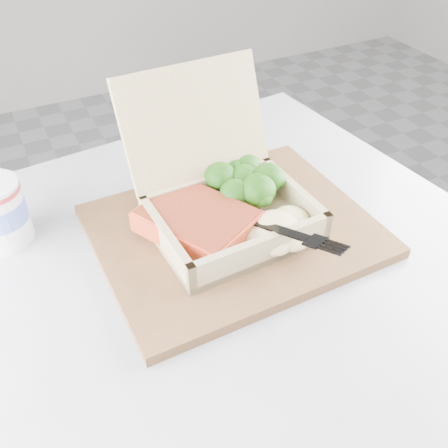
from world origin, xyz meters
name	(u,v)px	position (x,y,z in m)	size (l,w,h in m)	color
floor	(292,446)	(0.00, 0.00, 0.00)	(4.00, 4.00, 0.00)	#96969B
cafe_table	(229,349)	(-0.18, -0.03, 0.52)	(0.77, 0.77, 0.70)	black
serving_tray	(234,231)	(-0.15, 0.02, 0.70)	(0.35, 0.28, 0.02)	brown
takeout_container	(220,189)	(-0.16, 0.04, 0.75)	(0.20, 0.22, 0.18)	tan
salmon_fillet	(197,221)	(-0.20, 0.02, 0.73)	(0.10, 0.13, 0.03)	#FF5731
broccoli_pile	(244,183)	(-0.11, 0.06, 0.74)	(0.11, 0.11, 0.04)	#2C7018
mashed_potatoes	(276,227)	(-0.12, -0.04, 0.74)	(0.09, 0.08, 0.03)	beige
plastic_fork	(254,218)	(-0.14, -0.02, 0.75)	(0.07, 0.17, 0.03)	black
receipt	(194,158)	(-0.12, 0.21, 0.70)	(0.07, 0.13, 0.00)	white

